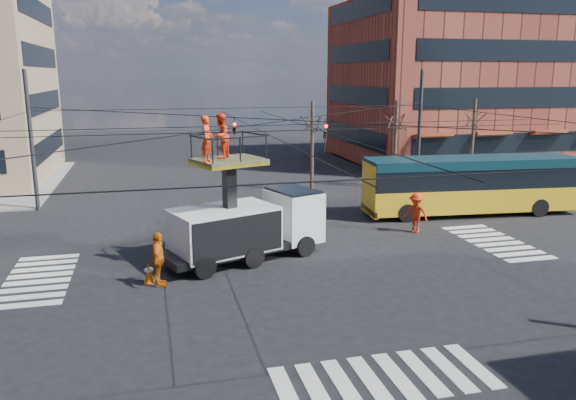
# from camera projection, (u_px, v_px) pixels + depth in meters

# --- Properties ---
(ground) EXTENTS (120.00, 120.00, 0.00)m
(ground) POSITION_uv_depth(u_px,v_px,m) (289.00, 258.00, 24.06)
(ground) COLOR black
(ground) RESTS_ON ground
(sidewalk_ne) EXTENTS (18.00, 18.00, 0.12)m
(sidewalk_ne) POSITION_uv_depth(u_px,v_px,m) (463.00, 164.00, 48.91)
(sidewalk_ne) COLOR slate
(sidewalk_ne) RESTS_ON ground
(crosswalks) EXTENTS (22.40, 22.40, 0.02)m
(crosswalks) POSITION_uv_depth(u_px,v_px,m) (289.00, 258.00, 24.05)
(crosswalks) COLOR silver
(crosswalks) RESTS_ON ground
(building_ne) EXTENTS (20.06, 16.06, 14.00)m
(building_ne) POSITION_uv_depth(u_px,v_px,m) (460.00, 82.00, 50.43)
(building_ne) COLOR maroon
(building_ne) RESTS_ON ground
(overhead_network) EXTENTS (24.24, 24.24, 8.00)m
(overhead_network) POSITION_uv_depth(u_px,v_px,m) (285.00, 158.00, 23.48)
(overhead_network) COLOR #2D2D30
(overhead_network) RESTS_ON ground
(tree_a) EXTENTS (2.00, 2.00, 6.00)m
(tree_a) POSITION_uv_depth(u_px,v_px,m) (312.00, 122.00, 37.00)
(tree_a) COLOR #382B21
(tree_a) RESTS_ON ground
(tree_b) EXTENTS (2.00, 2.00, 6.00)m
(tree_b) POSITION_uv_depth(u_px,v_px,m) (396.00, 120.00, 38.43)
(tree_b) COLOR #382B21
(tree_b) RESTS_ON ground
(tree_c) EXTENTS (2.00, 2.00, 6.00)m
(tree_c) POSITION_uv_depth(u_px,v_px,m) (474.00, 119.00, 39.85)
(tree_c) COLOR #382B21
(tree_c) RESTS_ON ground
(utility_truck) EXTENTS (7.36, 4.58, 6.20)m
(utility_truck) POSITION_uv_depth(u_px,v_px,m) (247.00, 212.00, 23.66)
(utility_truck) COLOR black
(utility_truck) RESTS_ON ground
(city_bus) EXTENTS (12.09, 3.65, 3.20)m
(city_bus) POSITION_uv_depth(u_px,v_px,m) (471.00, 184.00, 31.38)
(city_bus) COLOR gold
(city_bus) RESTS_ON ground
(traffic_cone) EXTENTS (0.36, 0.36, 0.77)m
(traffic_cone) POSITION_uv_depth(u_px,v_px,m) (149.00, 273.00, 21.21)
(traffic_cone) COLOR orange
(traffic_cone) RESTS_ON ground
(worker_ground) EXTENTS (0.68, 1.27, 2.07)m
(worker_ground) POSITION_uv_depth(u_px,v_px,m) (158.00, 259.00, 20.74)
(worker_ground) COLOR orange
(worker_ground) RESTS_ON ground
(flagger) EXTENTS (1.38, 1.47, 2.00)m
(flagger) POSITION_uv_depth(u_px,v_px,m) (416.00, 213.00, 27.80)
(flagger) COLOR red
(flagger) RESTS_ON ground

